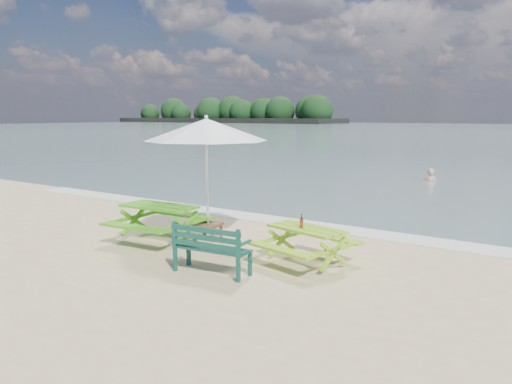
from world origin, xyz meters
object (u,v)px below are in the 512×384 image
Objects in this scene: picnic_table_right at (306,247)px; swimmer at (430,188)px; side_table at (208,231)px; picnic_table_left at (159,224)px; patio_umbrella at (206,130)px; park_bench at (212,258)px; beer_bottle at (302,223)px.

picnic_table_right is 1.14× the size of swimmer.
side_table is (-2.75, 0.44, -0.15)m from picnic_table_right.
picnic_table_left is 0.63× the size of patio_umbrella.
patio_umbrella is (-2.75, 0.44, 2.10)m from picnic_table_right.
picnic_table_left is 1.05× the size of picnic_table_right.
patio_umbrella is at bearing -95.51° from swimmer.
patio_umbrella is 13.33m from swimmer.
picnic_table_left reaches higher than swimmer.
patio_umbrella is (-1.66, 1.84, 2.16)m from park_bench.
beer_bottle is at bearing 53.73° from park_bench.
picnic_table_right is 2.98× the size of side_table.
picnic_table_right is 7.32× the size of beer_bottle.
patio_umbrella reaches higher than park_bench.
park_bench reaches higher than side_table.
swimmer is (1.98, 13.77, -0.68)m from picnic_table_left.
picnic_table_left is at bearing -98.19° from swimmer.
patio_umbrella is at bearing 169.95° from beer_bottle.
side_table is 13.06m from swimmer.
picnic_table_left is 3.43m from beer_bottle.
park_bench is at bearing -127.85° from picnic_table_right.
side_table is (0.73, 0.77, -0.20)m from picnic_table_left.
beer_bottle is 0.16× the size of swimmer.
swimmer is at bearing 84.49° from patio_umbrella.
patio_umbrella reaches higher than picnic_table_right.
beer_bottle is (3.39, 0.30, 0.39)m from picnic_table_left.
beer_bottle is (2.66, -0.47, 0.60)m from side_table.
park_bench is at bearing -48.04° from patio_umbrella.
patio_umbrella reaches higher than swimmer.
patio_umbrella is (0.73, 0.77, 2.04)m from picnic_table_left.
patio_umbrella is at bearing 170.97° from picnic_table_right.
picnic_table_right is 2.79m from side_table.
picnic_table_left is at bearing -174.48° from picnic_table_right.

